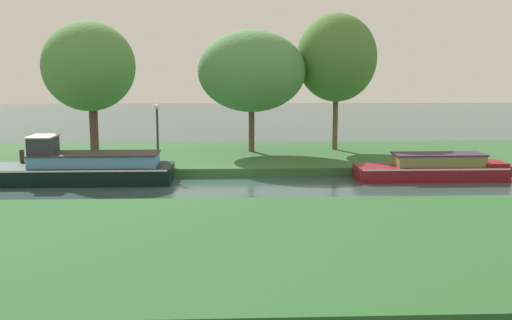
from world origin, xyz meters
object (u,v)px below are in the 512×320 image
lamp_post (157,127)px  mooring_post_near (22,159)px  maroon_narrowboat (433,169)px  willow_tree_right (337,58)px  black_barge (80,168)px  willow_tree_left (89,67)px  willow_tree_centre (252,71)px

lamp_post → mooring_post_near: (-5.84, -0.52, -1.34)m
maroon_narrowboat → willow_tree_right: willow_tree_right is taller
willow_tree_right → lamp_post: size_ratio=2.60×
black_barge → willow_tree_left: willow_tree_left is taller
willow_tree_right → mooring_post_near: size_ratio=8.62×
black_barge → maroon_narrowboat: size_ratio=1.24×
black_barge → lamp_post: (3.05, 1.73, 1.56)m
willow_tree_centre → lamp_post: (-4.37, -4.28, -2.43)m
maroon_narrowboat → willow_tree_centre: (-7.58, 6.01, 4.11)m
black_barge → willow_tree_right: willow_tree_right is taller
mooring_post_near → willow_tree_left: bearing=55.1°
willow_tree_left → willow_tree_right: size_ratio=0.91×
black_barge → lamp_post: size_ratio=2.83×
willow_tree_left → mooring_post_near: (-2.30, -3.29, -4.00)m
willow_tree_left → black_barge: bearing=-83.8°
willow_tree_centre → mooring_post_near: size_ratio=7.50×
willow_tree_left → mooring_post_near: 5.67m
black_barge → willow_tree_centre: size_ratio=1.25×
willow_tree_left → mooring_post_near: size_ratio=7.87×
willow_tree_right → lamp_post: (-8.90, -5.20, -3.13)m
willow_tree_right → mooring_post_near: (-14.74, -5.72, -4.47)m
maroon_narrowboat → lamp_post: bearing=171.8°
lamp_post → willow_tree_centre: bearing=44.4°
black_barge → maroon_narrowboat: (15.00, 0.00, -0.12)m
willow_tree_centre → willow_tree_right: (4.53, 0.92, 0.70)m
maroon_narrowboat → willow_tree_left: (-15.49, 4.50, 4.35)m
black_barge → mooring_post_near: (-2.79, 1.21, 0.22)m
black_barge → mooring_post_near: size_ratio=9.39×
willow_tree_left → willow_tree_right: bearing=11.0°
willow_tree_left → mooring_post_near: willow_tree_left is taller
lamp_post → mooring_post_near: bearing=-174.9°
willow_tree_left → lamp_post: size_ratio=2.38×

